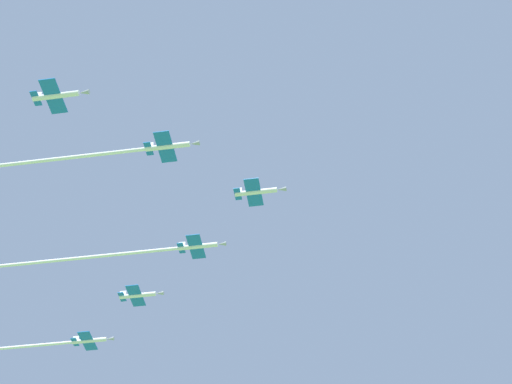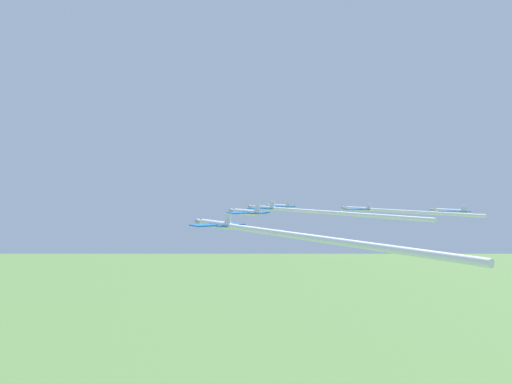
% 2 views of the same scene
% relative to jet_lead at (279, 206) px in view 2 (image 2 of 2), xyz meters
% --- Properties ---
extents(jet_lead, '(11.05, 8.93, 2.47)m').
position_rel_jet_lead_xyz_m(jet_lead, '(0.00, 0.00, 0.00)').
color(jet_lead, white).
extents(jet_port_inner, '(50.64, 33.78, 2.47)m').
position_rel_jet_lead_xyz_m(jet_port_inner, '(19.16, -31.98, 0.51)').
color(jet_port_inner, white).
extents(jet_starboard_inner, '(40.02, 26.80, 2.47)m').
position_rel_jet_lead_xyz_m(jet_starboard_inner, '(32.39, -1.96, -0.53)').
color(jet_starboard_inner, white).
extents(jet_port_outer, '(11.05, 8.93, 2.47)m').
position_rel_jet_lead_xyz_m(jet_port_outer, '(11.71, -46.44, 0.74)').
color(jet_port_outer, white).
extents(jet_starboard_outer, '(11.05, 8.93, 2.47)m').
position_rel_jet_lead_xyz_m(jet_starboard_outer, '(47.29, 7.60, -0.74)').
color(jet_starboard_outer, white).
extents(jet_center_rear, '(46.73, 31.21, 2.47)m').
position_rel_jet_lead_xyz_m(jet_center_rear, '(30.10, -77.91, 0.07)').
color(jet_center_rear, white).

